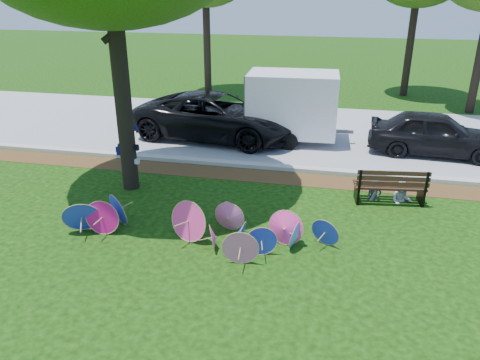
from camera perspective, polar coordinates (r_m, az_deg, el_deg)
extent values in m
plane|color=black|center=(10.17, -5.21, -8.75)|extent=(90.00, 90.00, 0.00)
cube|color=#472D16|center=(14.06, 0.17, 0.68)|extent=(90.00, 1.00, 0.01)
cube|color=#B7B5AD|center=(14.68, 0.74, 1.88)|extent=(90.00, 0.30, 0.12)
cube|color=gray|center=(18.57, 3.32, 6.21)|extent=(90.00, 8.00, 0.01)
cylinder|color=black|center=(12.73, -14.17, 10.38)|extent=(0.44, 0.44, 5.42)
cone|color=#FF3993|center=(11.15, -1.19, -3.92)|extent=(0.46, 0.64, 0.55)
cone|color=#FF3993|center=(10.25, 5.50, -5.89)|extent=(0.84, 0.41, 0.81)
cone|color=#FF3993|center=(10.45, -6.10, -4.86)|extent=(1.00, 0.62, 0.96)
cone|color=#D31173|center=(11.12, -16.34, -4.30)|extent=(0.83, 0.22, 0.83)
cone|color=blue|center=(9.90, 2.62, -7.34)|extent=(0.68, 0.26, 0.68)
cone|color=pink|center=(10.75, -1.38, -4.54)|extent=(0.75, 0.27, 0.74)
cone|color=pink|center=(9.57, 0.08, -8.13)|extent=(0.78, 0.25, 0.78)
cone|color=blue|center=(11.28, -18.75, -4.05)|extent=(0.98, 0.76, 0.86)
cone|color=blue|center=(11.38, -14.91, -3.55)|extent=(0.80, 0.71, 0.81)
cone|color=#FF3993|center=(10.11, -3.21, -6.99)|extent=(0.35, 0.59, 0.58)
cone|color=#649CFF|center=(10.20, 6.88, -6.69)|extent=(0.33, 0.65, 0.63)
cone|color=blue|center=(10.39, 10.45, -6.19)|extent=(0.70, 0.49, 0.67)
cone|color=blue|center=(10.20, -0.11, -6.57)|extent=(0.29, 0.62, 0.60)
imported|color=black|center=(17.25, -2.96, 7.73)|extent=(6.20, 3.43, 1.64)
imported|color=black|center=(16.83, 22.69, 5.25)|extent=(4.37, 2.01, 1.45)
cube|color=silver|center=(16.86, 6.40, 9.24)|extent=(3.18, 2.10, 2.77)
imported|color=#3C4152|center=(12.76, 16.22, -0.06)|extent=(0.45, 0.36, 1.08)
imported|color=silver|center=(12.84, 19.33, -0.25)|extent=(0.57, 0.46, 1.11)
cylinder|color=black|center=(24.50, -4.04, 16.21)|extent=(0.36, 0.36, 5.00)
cylinder|color=black|center=(25.40, 20.01, 15.20)|extent=(0.36, 0.36, 5.00)
cylinder|color=black|center=(22.94, 27.23, 13.39)|extent=(0.36, 0.36, 5.00)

